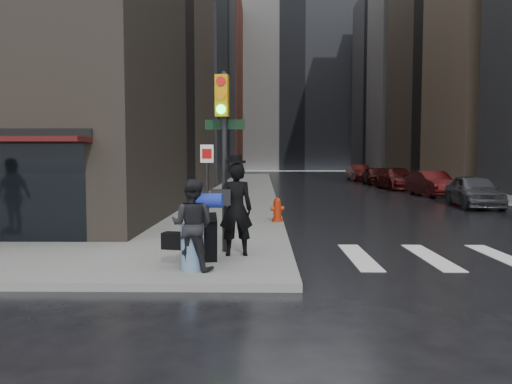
# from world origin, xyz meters

# --- Properties ---
(ground) EXTENTS (140.00, 140.00, 0.00)m
(ground) POSITION_xyz_m (0.00, 0.00, 0.00)
(ground) COLOR black
(ground) RESTS_ON ground
(sidewalk_left) EXTENTS (4.00, 50.00, 0.15)m
(sidewalk_left) POSITION_xyz_m (0.00, 27.00, 0.07)
(sidewalk_left) COLOR slate
(sidewalk_left) RESTS_ON ground
(sidewalk_right) EXTENTS (3.00, 50.00, 0.15)m
(sidewalk_right) POSITION_xyz_m (13.50, 27.00, 0.07)
(sidewalk_right) COLOR slate
(sidewalk_right) RESTS_ON ground
(bldg_left_mid) EXTENTS (22.00, 24.00, 34.00)m
(bldg_left_mid) POSITION_xyz_m (-13.00, 38.00, 17.00)
(bldg_left_mid) COLOR slate
(bldg_left_mid) RESTS_ON ground
(bldg_left_far) EXTENTS (22.00, 20.00, 26.00)m
(bldg_left_far) POSITION_xyz_m (-13.00, 62.00, 13.00)
(bldg_left_far) COLOR brown
(bldg_left_far) RESTS_ON ground
(bldg_right_far) EXTENTS (22.00, 20.00, 25.00)m
(bldg_right_far) POSITION_xyz_m (26.00, 58.00, 12.50)
(bldg_right_far) COLOR slate
(bldg_right_far) RESTS_ON ground
(bldg_distant) EXTENTS (40.00, 12.00, 32.00)m
(bldg_distant) POSITION_xyz_m (6.00, 78.00, 16.00)
(bldg_distant) COLOR slate
(bldg_distant) RESTS_ON ground
(man_overcoat) EXTENTS (1.12, 1.22, 2.17)m
(man_overcoat) POSITION_xyz_m (0.66, 0.27, 1.06)
(man_overcoat) COLOR black
(man_overcoat) RESTS_ON ground
(man_jeans) EXTENTS (1.18, 0.84, 1.68)m
(man_jeans) POSITION_xyz_m (0.04, -1.01, 0.99)
(man_jeans) COLOR black
(man_jeans) RESTS_ON ground
(traffic_light) EXTENTS (0.98, 0.51, 3.93)m
(traffic_light) POSITION_xyz_m (0.45, 0.73, 2.68)
(traffic_light) COLOR black
(traffic_light) RESTS_ON ground
(fire_hydrant) EXTENTS (0.44, 0.34, 0.78)m
(fire_hydrant) POSITION_xyz_m (1.80, 5.95, 0.50)
(fire_hydrant) COLOR #982309
(fire_hydrant) RESTS_ON ground
(parked_car_1) EXTENTS (2.17, 4.47, 1.47)m
(parked_car_1) POSITION_xyz_m (10.75, 12.23, 0.74)
(parked_car_1) COLOR #434348
(parked_car_1) RESTS_ON ground
(parked_car_2) EXTENTS (1.96, 4.53, 1.45)m
(parked_car_2) POSITION_xyz_m (10.99, 18.54, 0.73)
(parked_car_2) COLOR #3B0B0B
(parked_car_2) RESTS_ON ground
(parked_car_3) EXTENTS (2.45, 5.27, 1.49)m
(parked_car_3) POSITION_xyz_m (10.67, 24.84, 0.75)
(parked_car_3) COLOR #400C0C
(parked_car_3) RESTS_ON ground
(parked_car_4) EXTENTS (1.87, 4.37, 1.47)m
(parked_car_4) POSITION_xyz_m (10.56, 31.15, 0.74)
(parked_car_4) COLOR #44110D
(parked_car_4) RESTS_ON ground
(parked_car_5) EXTENTS (1.82, 4.75, 1.54)m
(parked_car_5) POSITION_xyz_m (10.43, 37.46, 0.77)
(parked_car_5) COLOR #450F0D
(parked_car_5) RESTS_ON ground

